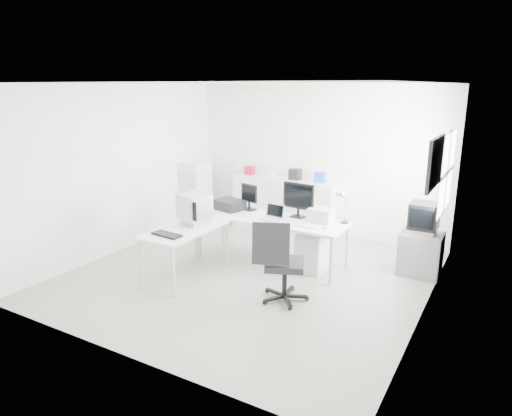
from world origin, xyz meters
The scene contains 30 objects.
floor centered at (0.00, 0.00, 0.00)m, with size 5.00×5.00×0.01m, color beige.
ceiling centered at (0.00, 0.00, 2.80)m, with size 5.00×5.00×0.01m, color white.
back_wall centered at (0.00, 2.50, 1.40)m, with size 5.00×0.02×2.80m, color white.
left_wall centered at (-2.50, 0.00, 1.40)m, with size 0.02×5.00×2.80m, color white.
right_wall centered at (2.50, 0.00, 1.40)m, with size 0.02×5.00×2.80m, color white.
window centered at (2.48, 1.20, 1.60)m, with size 0.02×1.20×1.10m, color white, non-canonical shape.
wall_picture centered at (2.47, 0.10, 1.90)m, with size 0.04×0.90×0.60m, color black, non-canonical shape.
main_desk centered at (0.04, 0.60, 0.38)m, with size 2.40×0.80×0.75m, color white, non-canonical shape.
side_desk centered at (-0.81, -0.50, 0.38)m, with size 0.70×1.40×0.75m, color white, non-canonical shape.
drawer_pedestal centered at (0.74, 0.65, 0.30)m, with size 0.40×0.50×0.60m, color white.
inkjet_printer centered at (-0.81, 0.70, 0.83)m, with size 0.47×0.36×0.17m, color black.
lcd_monitor_small centered at (-0.51, 0.85, 0.97)m, with size 0.35×0.20×0.43m, color black, non-canonical shape.
lcd_monitor_large centered at (0.39, 0.85, 1.03)m, with size 0.54×0.22×0.56m, color black, non-canonical shape.
laptop centered at (0.09, 0.50, 0.86)m, with size 0.32×0.33×0.22m, color #B7B7BA, non-canonical shape.
white_keyboard centered at (0.69, 0.45, 0.76)m, with size 0.41×0.13×0.02m, color white.
white_mouse centered at (0.99, 0.50, 0.78)m, with size 0.06×0.06×0.06m, color white.
laser_printer centered at (0.79, 0.82, 0.85)m, with size 0.36×0.31×0.21m, color #BEBEBE.
desk_lamp centered at (1.14, 0.90, 1.00)m, with size 0.17×0.17×0.50m, color silver, non-canonical shape.
crt_monitor centered at (-0.81, -0.25, 0.98)m, with size 0.39×0.39×0.45m, color #B7B7BA, non-canonical shape.
black_keyboard centered at (-0.81, -0.90, 0.76)m, with size 0.45×0.18×0.03m, color black.
office_chair centered at (0.83, -0.48, 0.56)m, with size 0.65×0.65×1.12m, color #292C2F, non-canonical shape.
tv_cabinet centered at (2.22, 1.30, 0.33)m, with size 0.60×0.49×0.65m, color slate.
crt_tv centered at (2.22, 1.30, 0.88)m, with size 0.50×0.48×0.45m, color black, non-canonical shape.
sideboard centered at (-0.51, 2.24, 0.52)m, with size 2.09×0.52×1.04m, color white.
clutter_box_a centered at (-1.31, 2.24, 1.13)m, with size 0.17×0.15×0.17m, color maroon.
clutter_box_b centered at (-0.81, 2.24, 1.11)m, with size 0.13×0.11×0.13m, color white.
clutter_box_c centered at (-0.31, 2.24, 1.15)m, with size 0.20×0.18×0.20m, color black.
clutter_box_d centered at (0.19, 2.24, 1.14)m, with size 0.18×0.16×0.18m, color blue.
clutter_bottle centered at (-1.61, 2.28, 1.15)m, with size 0.07×0.07×0.22m, color white.
filing_cabinet centered at (-2.28, 1.72, 0.65)m, with size 0.45×0.54×1.29m, color white.
Camera 1 is at (3.27, -5.51, 2.77)m, focal length 32.00 mm.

